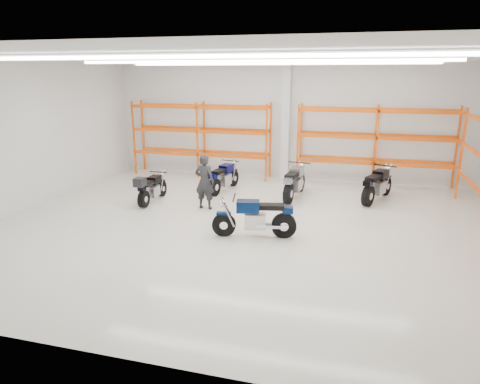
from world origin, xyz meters
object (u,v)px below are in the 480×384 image
(motorcycle_main, at_px, (258,218))
(structural_column, at_px, (286,122))
(motorcycle_back_a, at_px, (150,189))
(motorcycle_back_d, at_px, (377,186))
(motorcycle_back_b, at_px, (223,178))
(standing_man, at_px, (205,182))
(motorcycle_back_c, at_px, (294,183))

(motorcycle_main, height_order, structural_column, structural_column)
(motorcycle_back_a, relative_size, motorcycle_back_d, 0.91)
(motorcycle_back_b, height_order, structural_column, structural_column)
(standing_man, bearing_deg, structural_column, -107.91)
(motorcycle_back_a, xyz_separation_m, motorcycle_back_d, (7.08, 2.16, 0.04))
(structural_column, bearing_deg, motorcycle_main, -86.46)
(motorcycle_back_c, bearing_deg, motorcycle_main, -95.73)
(motorcycle_main, bearing_deg, motorcycle_back_d, 53.70)
(motorcycle_back_d, relative_size, standing_man, 1.24)
(motorcycle_back_b, relative_size, motorcycle_back_c, 0.91)
(motorcycle_back_c, xyz_separation_m, structural_column, (-0.79, 2.69, 1.72))
(structural_column, bearing_deg, motorcycle_back_c, -73.72)
(motorcycle_back_a, xyz_separation_m, standing_man, (1.90, -0.07, 0.38))
(motorcycle_back_a, bearing_deg, standing_man, -2.22)
(motorcycle_back_c, distance_m, motorcycle_back_d, 2.69)
(motorcycle_back_b, xyz_separation_m, motorcycle_back_d, (5.24, 0.17, 0.04))
(motorcycle_back_a, height_order, motorcycle_back_c, motorcycle_back_c)
(motorcycle_main, bearing_deg, standing_man, 137.91)
(motorcycle_back_b, relative_size, motorcycle_back_d, 0.98)
(motorcycle_back_c, bearing_deg, motorcycle_back_d, 7.35)
(motorcycle_back_b, relative_size, standing_man, 1.21)
(motorcycle_back_c, relative_size, structural_column, 0.51)
(motorcycle_back_c, relative_size, motorcycle_back_d, 1.07)
(motorcycle_back_b, distance_m, structural_column, 3.55)
(motorcycle_back_a, xyz_separation_m, structural_column, (3.63, 4.50, 1.77))
(motorcycle_back_b, xyz_separation_m, structural_column, (1.79, 2.51, 1.77))
(motorcycle_back_d, distance_m, standing_man, 5.66)
(motorcycle_back_c, bearing_deg, motorcycle_back_a, -157.63)
(motorcycle_main, xyz_separation_m, motorcycle_back_a, (-4.03, 2.00, -0.02))
(motorcycle_back_b, xyz_separation_m, motorcycle_back_c, (2.57, -0.18, 0.04))
(motorcycle_back_b, height_order, motorcycle_back_d, motorcycle_back_d)
(motorcycle_main, bearing_deg, motorcycle_back_b, 118.73)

